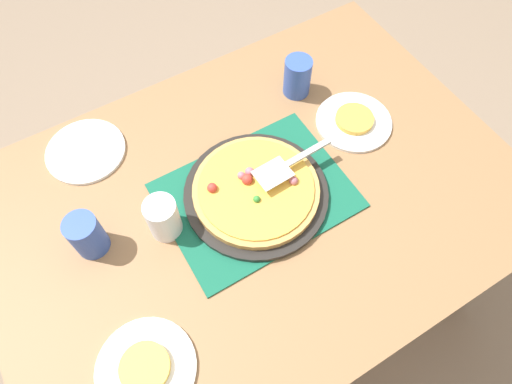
{
  "coord_description": "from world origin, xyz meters",
  "views": [
    {
      "loc": [
        -0.3,
        -0.51,
        1.8
      ],
      "look_at": [
        0.0,
        0.0,
        0.77
      ],
      "focal_mm": 31.84,
      "sensor_mm": 36.0,
      "label": 1
    }
  ],
  "objects_px": {
    "plate_side": "(86,151)",
    "cup_corner": "(163,218)",
    "cup_near": "(297,77)",
    "pizza_server": "(288,164)",
    "plate_far_right": "(146,368)",
    "pizza_pan": "(256,193)",
    "plate_near_left": "(354,122)",
    "pizza": "(256,189)",
    "served_slice_right": "(145,367)",
    "cup_far": "(87,235)",
    "served_slice_left": "(354,119)"
  },
  "relations": [
    {
      "from": "pizza",
      "to": "plate_side",
      "type": "bearing_deg",
      "value": 132.71
    },
    {
      "from": "plate_far_right",
      "to": "cup_corner",
      "type": "relative_size",
      "value": 1.83
    },
    {
      "from": "plate_far_right",
      "to": "served_slice_left",
      "type": "xyz_separation_m",
      "value": [
        0.8,
        0.31,
        0.01
      ]
    },
    {
      "from": "pizza",
      "to": "cup_far",
      "type": "bearing_deg",
      "value": 168.61
    },
    {
      "from": "served_slice_right",
      "to": "pizza_server",
      "type": "xyz_separation_m",
      "value": [
        0.52,
        0.25,
        0.05
      ]
    },
    {
      "from": "served_slice_left",
      "to": "cup_corner",
      "type": "distance_m",
      "value": 0.62
    },
    {
      "from": "pizza_pan",
      "to": "plate_far_right",
      "type": "height_order",
      "value": "pizza_pan"
    },
    {
      "from": "plate_side",
      "to": "pizza_pan",
      "type": "bearing_deg",
      "value": -47.33
    },
    {
      "from": "plate_side",
      "to": "served_slice_right",
      "type": "bearing_deg",
      "value": -98.29
    },
    {
      "from": "served_slice_right",
      "to": "cup_near",
      "type": "xyz_separation_m",
      "value": [
        0.72,
        0.5,
        0.04
      ]
    },
    {
      "from": "served_slice_left",
      "to": "cup_near",
      "type": "bearing_deg",
      "value": 111.91
    },
    {
      "from": "pizza_pan",
      "to": "cup_far",
      "type": "xyz_separation_m",
      "value": [
        -0.42,
        0.09,
        0.05
      ]
    },
    {
      "from": "pizza_pan",
      "to": "plate_near_left",
      "type": "relative_size",
      "value": 1.73
    },
    {
      "from": "cup_near",
      "to": "cup_corner",
      "type": "relative_size",
      "value": 1.0
    },
    {
      "from": "pizza_pan",
      "to": "cup_far",
      "type": "bearing_deg",
      "value": 168.52
    },
    {
      "from": "plate_near_left",
      "to": "cup_near",
      "type": "relative_size",
      "value": 1.83
    },
    {
      "from": "cup_near",
      "to": "cup_far",
      "type": "height_order",
      "value": "same"
    },
    {
      "from": "served_slice_right",
      "to": "cup_far",
      "type": "bearing_deg",
      "value": 88.69
    },
    {
      "from": "plate_side",
      "to": "served_slice_left",
      "type": "distance_m",
      "value": 0.77
    },
    {
      "from": "plate_far_right",
      "to": "served_slice_right",
      "type": "xyz_separation_m",
      "value": [
        0.0,
        0.0,
        0.01
      ]
    },
    {
      "from": "cup_near",
      "to": "cup_far",
      "type": "bearing_deg",
      "value": -166.67
    },
    {
      "from": "cup_corner",
      "to": "pizza_server",
      "type": "distance_m",
      "value": 0.34
    },
    {
      "from": "cup_near",
      "to": "cup_far",
      "type": "relative_size",
      "value": 1.0
    },
    {
      "from": "plate_near_left",
      "to": "served_slice_right",
      "type": "xyz_separation_m",
      "value": [
        -0.8,
        -0.31,
        0.01
      ]
    },
    {
      "from": "cup_corner",
      "to": "served_slice_left",
      "type": "bearing_deg",
      "value": 2.9
    },
    {
      "from": "plate_side",
      "to": "cup_corner",
      "type": "distance_m",
      "value": 0.35
    },
    {
      "from": "plate_side",
      "to": "pizza_server",
      "type": "height_order",
      "value": "pizza_server"
    },
    {
      "from": "plate_side",
      "to": "cup_far",
      "type": "distance_m",
      "value": 0.3
    },
    {
      "from": "cup_near",
      "to": "pizza_server",
      "type": "distance_m",
      "value": 0.32
    },
    {
      "from": "plate_near_left",
      "to": "pizza",
      "type": "bearing_deg",
      "value": -170.25
    },
    {
      "from": "pizza",
      "to": "cup_far",
      "type": "relative_size",
      "value": 2.75
    },
    {
      "from": "served_slice_right",
      "to": "cup_far",
      "type": "distance_m",
      "value": 0.34
    },
    {
      "from": "pizza",
      "to": "plate_side",
      "type": "height_order",
      "value": "pizza"
    },
    {
      "from": "pizza_pan",
      "to": "served_slice_left",
      "type": "relative_size",
      "value": 3.45
    },
    {
      "from": "served_slice_left",
      "to": "pizza_server",
      "type": "bearing_deg",
      "value": -167.67
    },
    {
      "from": "plate_far_right",
      "to": "cup_far",
      "type": "bearing_deg",
      "value": 88.69
    },
    {
      "from": "cup_far",
      "to": "plate_far_right",
      "type": "bearing_deg",
      "value": -91.31
    },
    {
      "from": "plate_near_left",
      "to": "pizza_server",
      "type": "height_order",
      "value": "pizza_server"
    },
    {
      "from": "plate_near_left",
      "to": "cup_far",
      "type": "relative_size",
      "value": 1.83
    },
    {
      "from": "pizza",
      "to": "pizza_server",
      "type": "relative_size",
      "value": 1.42
    },
    {
      "from": "plate_far_right",
      "to": "plate_side",
      "type": "bearing_deg",
      "value": 81.71
    },
    {
      "from": "cup_corner",
      "to": "pizza_pan",
      "type": "bearing_deg",
      "value": -7.79
    },
    {
      "from": "pizza_server",
      "to": "plate_far_right",
      "type": "bearing_deg",
      "value": -154.15
    },
    {
      "from": "pizza",
      "to": "served_slice_right",
      "type": "relative_size",
      "value": 3.0
    },
    {
      "from": "plate_far_right",
      "to": "plate_near_left",
      "type": "bearing_deg",
      "value": 21.49
    },
    {
      "from": "pizza_server",
      "to": "served_slice_right",
      "type": "bearing_deg",
      "value": -154.15
    },
    {
      "from": "pizza_pan",
      "to": "pizza",
      "type": "relative_size",
      "value": 1.15
    },
    {
      "from": "pizza_pan",
      "to": "cup_corner",
      "type": "relative_size",
      "value": 3.17
    },
    {
      "from": "pizza",
      "to": "served_slice_left",
      "type": "bearing_deg",
      "value": 9.75
    },
    {
      "from": "plate_near_left",
      "to": "cup_near",
      "type": "height_order",
      "value": "cup_near"
    }
  ]
}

